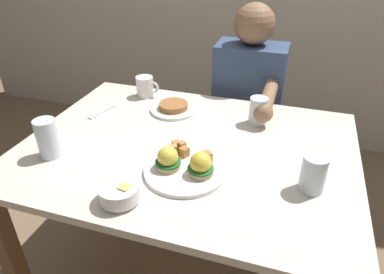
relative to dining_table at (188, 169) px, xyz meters
name	(u,v)px	position (x,y,z in m)	size (l,w,h in m)	color
dining_table	(188,169)	(0.00, 0.00, 0.00)	(1.20, 0.90, 0.74)	silver
eggs_benedict_plate	(185,165)	(0.04, -0.16, 0.13)	(0.27, 0.27, 0.09)	white
fruit_bowl	(120,193)	(-0.09, -0.35, 0.14)	(0.12, 0.12, 0.06)	white
coffee_mug	(145,86)	(-0.33, 0.36, 0.16)	(0.11, 0.08, 0.09)	white
fork	(101,113)	(-0.43, 0.13, 0.11)	(0.06, 0.15, 0.00)	silver
water_glass_near	(258,112)	(0.22, 0.25, 0.16)	(0.07, 0.07, 0.11)	silver
water_glass_far	(313,175)	(0.44, -0.12, 0.16)	(0.08, 0.08, 0.12)	silver
water_glass_extra	(48,140)	(-0.43, -0.21, 0.17)	(0.07, 0.07, 0.14)	silver
side_plate	(174,108)	(-0.15, 0.25, 0.12)	(0.20, 0.20, 0.04)	white
diner_person	(247,104)	(0.12, 0.60, 0.02)	(0.34, 0.54, 1.14)	#33333D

